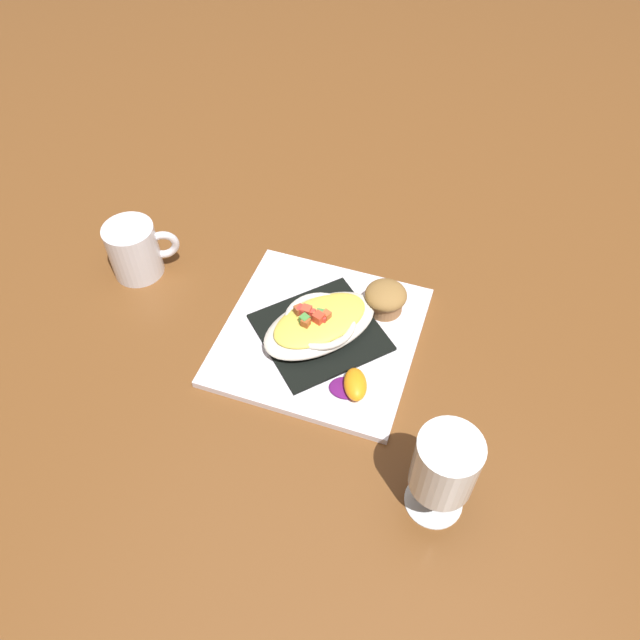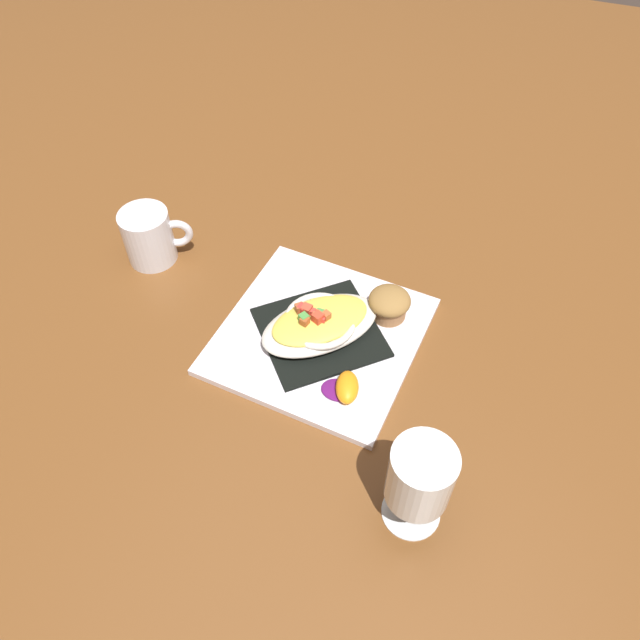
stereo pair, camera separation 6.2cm
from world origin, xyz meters
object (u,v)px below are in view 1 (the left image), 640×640
stemmed_glass (444,468)px  coffee_mug (136,252)px  gratin_dish (320,323)px  muffin (386,298)px  orange_garnish (353,385)px  square_plate (320,336)px

stemmed_glass → coffee_mug: bearing=-28.9°
gratin_dish → muffin: gratin_dish is taller
stemmed_glass → orange_garnish: bearing=-45.6°
coffee_mug → stemmed_glass: 0.57m
square_plate → gratin_dish: (0.00, 0.00, 0.03)m
stemmed_glass → gratin_dish: bearing=-47.7°
muffin → coffee_mug: coffee_mug is taller
orange_garnish → coffee_mug: (0.38, -0.15, 0.02)m
square_plate → orange_garnish: size_ratio=4.71×
gratin_dish → muffin: (-0.08, -0.07, 0.00)m
muffin → orange_garnish: bearing=83.9°
coffee_mug → stemmed_glass: (-0.50, 0.28, 0.05)m
orange_garnish → stemmed_glass: bearing=134.4°
muffin → orange_garnish: 0.15m
muffin → coffee_mug: 0.39m
muffin → coffee_mug: (0.39, 0.00, 0.01)m
gratin_dish → orange_garnish: 0.11m
gratin_dish → coffee_mug: 0.32m
coffee_mug → square_plate: bearing=168.0°
muffin → coffee_mug: size_ratio=0.59×
muffin → orange_garnish: size_ratio=1.06×
square_plate → stemmed_glass: bearing=132.2°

